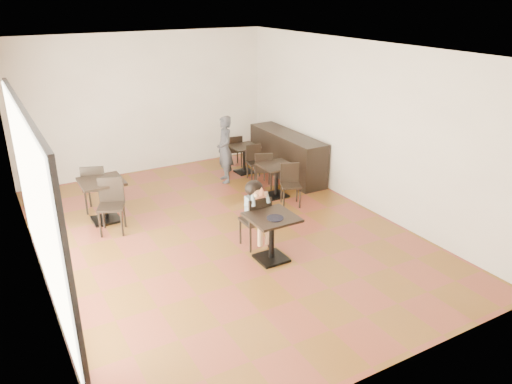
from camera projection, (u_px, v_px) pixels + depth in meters
floor at (223, 234)px, 8.90m from camera, size 6.00×8.00×0.01m
ceiling at (218, 49)px, 7.70m from camera, size 6.00×8.00×0.01m
wall_back at (145, 104)px, 11.52m from camera, size 6.00×0.01×3.20m
wall_front at (392, 249)px, 5.08m from camera, size 6.00×0.01×3.20m
wall_left at (26, 180)px, 6.92m from camera, size 0.01×8.00×3.20m
wall_right at (360, 125)px, 9.68m from camera, size 0.01×8.00×3.20m
storefront_window at (36, 205)px, 6.61m from camera, size 0.04×4.50×2.60m
child_table at (272, 238)px, 7.92m from camera, size 0.73×0.73×0.77m
child_chair at (255, 221)px, 8.33m from camera, size 0.42×0.42×0.93m
child at (255, 214)px, 8.29m from camera, size 0.42×0.58×1.17m
plate at (275, 218)px, 7.69m from camera, size 0.26×0.26×0.02m
pizza_slice at (260, 194)px, 7.98m from camera, size 0.27×0.21×0.06m
adult_patron at (225, 149)px, 11.08m from camera, size 0.45×0.60×1.50m
cafe_table_mid at (276, 180)px, 10.41m from camera, size 0.87×0.87×0.70m
cafe_table_left at (104, 201)px, 9.27m from camera, size 1.00×1.00×0.81m
cafe_table_back at (244, 159)px, 11.78m from camera, size 0.71×0.71×0.66m
chair_mid_a at (263, 170)px, 10.82m from camera, size 0.50×0.50×0.84m
chair_mid_b at (291, 186)px, 9.94m from camera, size 0.50×0.50×0.84m
chair_left_a at (96, 187)px, 9.68m from camera, size 0.57×0.57×0.98m
chair_left_b at (111, 207)px, 8.80m from camera, size 0.57×0.57×0.98m
chair_back_a at (234, 150)px, 12.19m from camera, size 0.41×0.41×0.79m
chair_back_b at (256, 163)px, 11.31m from camera, size 0.41×0.41×0.79m
service_counter at (287, 155)px, 11.54m from camera, size 0.60×2.40×1.00m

